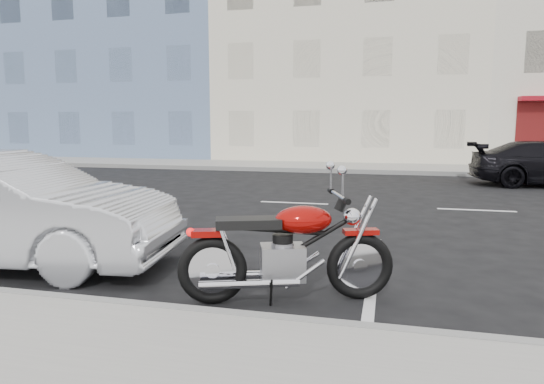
{
  "coord_description": "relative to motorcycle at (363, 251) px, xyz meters",
  "views": [
    {
      "loc": [
        0.16,
        -11.02,
        1.87
      ],
      "look_at": [
        -1.61,
        -3.77,
        0.8
      ],
      "focal_mm": 32.0,
      "sensor_mm": 36.0,
      "label": 1
    }
  ],
  "objects": [
    {
      "name": "ground",
      "position": [
        0.09,
        5.95,
        -0.52
      ],
      "size": [
        120.0,
        120.0,
        0.0
      ],
      "primitive_type": "plane",
      "color": "black",
      "rests_on": "ground"
    },
    {
      "name": "motorcycle",
      "position": [
        0.0,
        0.0,
        0.0
      ],
      "size": [
        2.19,
        1.02,
        1.14
      ],
      "rotation": [
        0.0,
        0.0,
        0.33
      ],
      "color": "black",
      "rests_on": "ground"
    },
    {
      "name": "sidewalk_far",
      "position": [
        -4.91,
        14.65,
        -0.45
      ],
      "size": [
        80.0,
        3.4,
        0.15
      ],
      "primitive_type": "cube",
      "color": "gray",
      "rests_on": "ground"
    },
    {
      "name": "curb_far",
      "position": [
        -4.91,
        12.95,
        -0.44
      ],
      "size": [
        80.0,
        0.12,
        0.16
      ],
      "primitive_type": "cube",
      "color": "gray",
      "rests_on": "ground"
    },
    {
      "name": "bldg_blue",
      "position": [
        -13.91,
        22.25,
        5.98
      ],
      "size": [
        12.0,
        12.0,
        13.0
      ],
      "primitive_type": "cube",
      "color": "slate",
      "rests_on": "ground"
    },
    {
      "name": "sedan_silver",
      "position": [
        -4.66,
        0.12,
        0.22
      ],
      "size": [
        4.67,
        2.07,
        1.49
      ],
      "primitive_type": "imported",
      "rotation": [
        0.0,
        0.0,
        1.68
      ],
      "color": "#B8BAC0",
      "rests_on": "ground"
    },
    {
      "name": "bldg_cream",
      "position": [
        -1.91,
        22.25,
        5.23
      ],
      "size": [
        12.0,
        12.0,
        11.5
      ],
      "primitive_type": "cube",
      "color": "beige",
      "rests_on": "ground"
    }
  ]
}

